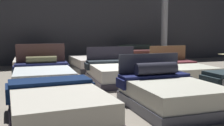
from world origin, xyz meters
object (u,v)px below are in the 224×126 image
object	(u,v)px
bed_1	(170,94)
bed_6	(36,65)
bed_4	(120,73)
bed_0	(57,105)
bed_7	(94,63)
bed_3	(43,77)
bed_5	(182,71)
bed_8	(144,61)
support_pillar	(164,25)

from	to	relation	value
bed_1	bed_6	size ratio (longest dim) A/B	0.89
bed_1	bed_4	xyz separation A→B (m)	(0.02, 2.73, -0.02)
bed_0	bed_6	world-z (taller)	bed_6
bed_6	bed_7	size ratio (longest dim) A/B	1.01
bed_3	bed_6	size ratio (longest dim) A/B	1.01
bed_5	bed_8	world-z (taller)	bed_5
bed_1	bed_4	size ratio (longest dim) A/B	0.91
bed_5	bed_8	xyz separation A→B (m)	(0.02, 2.79, 0.01)
support_pillar	bed_0	bearing A→B (deg)	-131.02
bed_3	bed_7	distance (m)	3.36
bed_0	bed_6	distance (m)	5.57
bed_0	support_pillar	world-z (taller)	support_pillar
bed_1	bed_7	xyz separation A→B (m)	(-0.02, 5.41, -0.05)
bed_5	bed_1	bearing A→B (deg)	-125.94
bed_1	bed_8	world-z (taller)	bed_1
bed_4	support_pillar	size ratio (longest dim) A/B	0.61
bed_4	bed_7	bearing A→B (deg)	93.96
bed_0	bed_4	world-z (taller)	bed_4
bed_6	bed_4	bearing A→B (deg)	-50.63
bed_6	bed_1	bearing A→B (deg)	-67.12
bed_5	bed_6	size ratio (longest dim) A/B	0.94
support_pillar	bed_5	bearing A→B (deg)	-112.78
bed_3	support_pillar	size ratio (longest dim) A/B	0.63
bed_5	bed_0	bearing A→B (deg)	-144.90
support_pillar	bed_7	bearing A→B (deg)	-160.30
bed_5	bed_7	size ratio (longest dim) A/B	0.95
bed_0	bed_7	size ratio (longest dim) A/B	1.02
bed_5	bed_6	xyz separation A→B (m)	(-4.28, 2.79, 0.02)
bed_5	bed_8	bearing A→B (deg)	91.33
bed_0	support_pillar	size ratio (longest dim) A/B	0.63
bed_1	support_pillar	xyz separation A→B (m)	(3.82, 6.78, 1.48)
bed_5	bed_7	xyz separation A→B (m)	(-2.15, 2.66, 0.01)
support_pillar	bed_3	bearing A→B (deg)	-145.92
bed_4	bed_7	size ratio (longest dim) A/B	0.99
bed_3	bed_4	distance (m)	2.13
bed_3	support_pillar	distance (m)	7.32
bed_8	bed_1	bearing A→B (deg)	-109.15
bed_4	bed_5	bearing A→B (deg)	3.49
bed_4	support_pillar	bearing A→B (deg)	49.87
bed_3	bed_7	world-z (taller)	bed_3
bed_4	bed_6	world-z (taller)	bed_4
bed_5	support_pillar	distance (m)	4.64
bed_6	support_pillar	bearing A→B (deg)	13.44
bed_3	bed_4	xyz separation A→B (m)	(2.13, -0.04, -0.01)
bed_6	bed_7	xyz separation A→B (m)	(2.13, -0.13, -0.02)
bed_8	bed_6	bearing A→B (deg)	-177.89
bed_3	support_pillar	world-z (taller)	support_pillar
bed_3	bed_8	distance (m)	5.08
bed_3	bed_6	world-z (taller)	bed_3
bed_7	support_pillar	xyz separation A→B (m)	(3.85, 1.38, 1.52)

